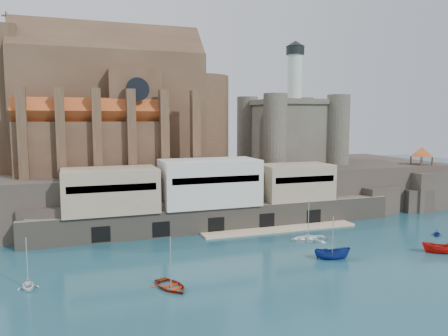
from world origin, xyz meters
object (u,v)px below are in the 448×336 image
boat_0 (171,288)px  castle_keep (291,128)px  boat_2 (332,259)px  pavilion (422,153)px  church (120,111)px

boat_0 → castle_keep: bearing=29.9°
castle_keep → boat_2: castle_keep is taller
castle_keep → pavilion: 30.50m
pavilion → boat_0: bearing=-156.0°
castle_keep → boat_0: 61.83m
pavilion → boat_2: bearing=-147.4°
boat_2 → boat_0: bearing=114.0°
castle_keep → boat_0: size_ratio=5.23×
church → boat_2: size_ratio=8.80×
pavilion → boat_2: 49.72m
pavilion → boat_0: size_ratio=1.14×
castle_keep → pavilion: size_ratio=4.58×
pavilion → boat_2: pavilion is taller
church → boat_2: bearing=-58.4°
pavilion → church: bearing=166.5°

